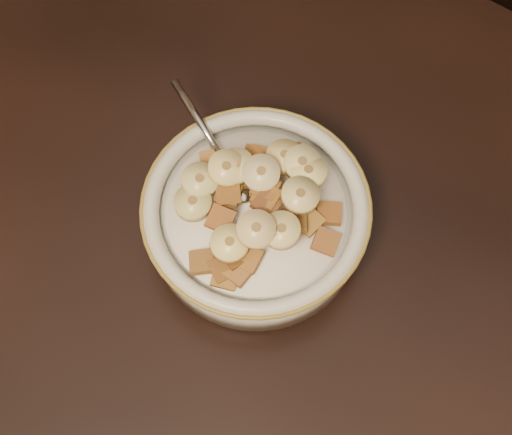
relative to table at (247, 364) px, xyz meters
The scene contains 41 objects.
table is the anchor object (origin of this frame).
chair 0.57m from the table, 102.03° to the left, with size 0.45×0.45×1.01m, color black.
cereal_bowl 0.12m from the table, 120.11° to the left, with size 0.18×0.18×0.04m, color #B3B0A1.
milk 0.13m from the table, 120.11° to the left, with size 0.15×0.15×0.00m, color white.
spoon 0.16m from the table, 127.21° to the left, with size 0.03×0.04×0.01m, color #9CA0A7.
cereal_square_0 0.11m from the table, 135.22° to the left, with size 0.02×0.02×0.01m, color brown.
cereal_square_1 0.17m from the table, 106.00° to the left, with size 0.02×0.02×0.01m, color #9C521C.
cereal_square_2 0.09m from the table, 130.62° to the left, with size 0.02×0.02×0.01m, color #945F2F.
cereal_square_3 0.18m from the table, 121.45° to the left, with size 0.02×0.02×0.01m, color brown.
cereal_square_4 0.18m from the table, 134.54° to the left, with size 0.02×0.02×0.01m, color olive.
cereal_square_5 0.18m from the table, 111.09° to the left, with size 0.02×0.02×0.01m, color olive.
cereal_square_6 0.15m from the table, 116.03° to the left, with size 0.02×0.02×0.01m, color #98601E.
cereal_square_7 0.13m from the table, 97.31° to the left, with size 0.02×0.02×0.01m, color olive.
cereal_square_8 0.13m from the table, 86.69° to the left, with size 0.02×0.02×0.01m, color brown.
cereal_square_9 0.15m from the table, 92.02° to the left, with size 0.02×0.02×0.01m, color brown.
cereal_square_10 0.10m from the table, 131.10° to the left, with size 0.02×0.02×0.01m, color brown.
cereal_square_11 0.17m from the table, 122.04° to the left, with size 0.02×0.02×0.01m, color brown.
cereal_square_12 0.16m from the table, 134.34° to the left, with size 0.02×0.02×0.01m, color brown.
cereal_square_13 0.14m from the table, 115.56° to the left, with size 0.02×0.02×0.01m, color brown.
cereal_square_14 0.16m from the table, 125.26° to the left, with size 0.02×0.02×0.01m, color brown.
cereal_square_15 0.10m from the table, 152.12° to the left, with size 0.02×0.02×0.01m, color brown.
cereal_square_16 0.10m from the table, 140.97° to the left, with size 0.02×0.02×0.01m, color brown.
cereal_square_17 0.15m from the table, 116.82° to the left, with size 0.02×0.02×0.01m, color brown.
cereal_square_18 0.13m from the table, 135.91° to the left, with size 0.02×0.02×0.01m, color brown.
cereal_square_19 0.10m from the table, 123.20° to the left, with size 0.02×0.02×0.01m, color brown.
cereal_square_20 0.15m from the table, 130.94° to the left, with size 0.02×0.02×0.01m, color brown.
cereal_square_21 0.15m from the table, 131.00° to the left, with size 0.02×0.02×0.01m, color brown.
cereal_square_22 0.09m from the table, 141.38° to the left, with size 0.02×0.02×0.01m, color olive.
cereal_square_23 0.13m from the table, 102.64° to the left, with size 0.02×0.02×0.01m, color brown.
banana_slice_0 0.12m from the table, 133.64° to the left, with size 0.03×0.03×0.01m, color #F8EB87.
banana_slice_1 0.17m from the table, 130.54° to the left, with size 0.03×0.03×0.01m, color #EDDA78.
banana_slice_2 0.15m from the table, 103.41° to the left, with size 0.03×0.03×0.01m, color #FFE4A2.
banana_slice_3 0.17m from the table, 127.41° to the left, with size 0.03×0.03×0.01m, color #D4C783.
banana_slice_4 0.13m from the table, 106.14° to the left, with size 0.03×0.03×0.01m, color #EFE08C.
banana_slice_5 0.13m from the table, 118.72° to the left, with size 0.03×0.03×0.01m, color #FBDC97.
banana_slice_6 0.16m from the table, 118.89° to the left, with size 0.03×0.03×0.01m, color #FFE5AC.
banana_slice_7 0.15m from the table, 145.00° to the left, with size 0.03×0.03×0.01m, color #DBCC6A.
banana_slice_8 0.18m from the table, 106.58° to the left, with size 0.03×0.03×0.01m, color #E7D68B.
banana_slice_9 0.18m from the table, 112.47° to the left, with size 0.03×0.03×0.01m, color #FFDE85.
banana_slice_10 0.16m from the table, 140.05° to the left, with size 0.03×0.03×0.01m, color #EFE28B.
banana_slice_11 0.17m from the table, 103.92° to the left, with size 0.03×0.03×0.01m, color #FFE38C.
Camera 1 is at (0.08, -0.10, 1.34)m, focal length 50.00 mm.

